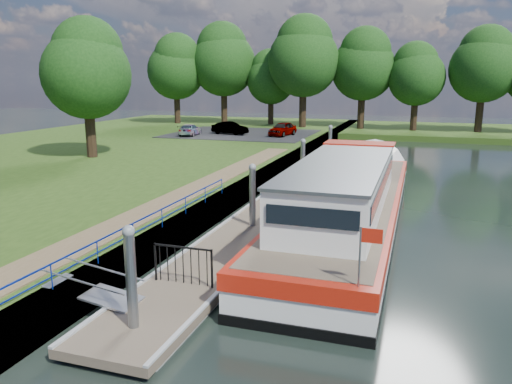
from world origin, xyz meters
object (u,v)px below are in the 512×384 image
(pontoon, at_px, (282,205))
(car_c, at_px, (190,130))
(barge, at_px, (351,200))
(car_a, at_px, (283,129))
(car_b, at_px, (230,128))

(pontoon, bearing_deg, car_c, 125.24)
(barge, distance_m, car_c, 30.01)
(barge, distance_m, car_a, 27.72)
(car_a, bearing_deg, barge, -57.68)
(barge, xyz_separation_m, car_c, (-18.89, 23.31, 0.29))
(pontoon, distance_m, car_a, 25.04)
(barge, relative_size, car_b, 5.65)
(pontoon, bearing_deg, barge, -24.87)
(barge, bearing_deg, car_b, 121.29)
(car_a, distance_m, car_b, 5.39)
(barge, xyz_separation_m, car_b, (-15.49, 25.48, 0.36))
(car_c, bearing_deg, car_b, -155.76)
(barge, height_order, car_a, barge)
(car_c, bearing_deg, barge, 120.77)
(pontoon, height_order, car_a, car_a)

